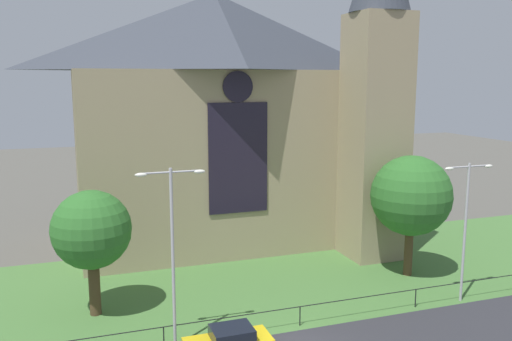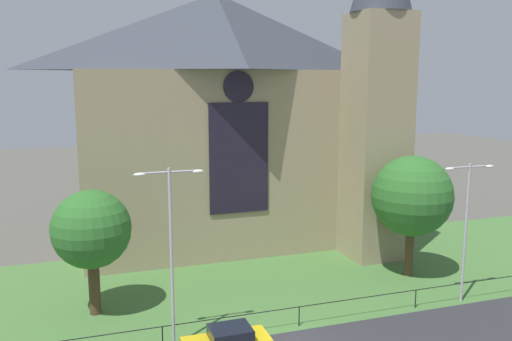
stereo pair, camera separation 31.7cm
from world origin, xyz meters
TOP-DOWN VIEW (x-y plane):
  - ground at (0.00, 10.00)m, footprint 160.00×160.00m
  - grass_verge at (0.00, 8.00)m, footprint 120.00×20.00m
  - church_building at (1.83, 19.19)m, footprint 23.20×16.20m
  - iron_railing at (1.06, 2.50)m, footprint 29.82×0.07m
  - tree_left_near at (-9.43, 7.69)m, footprint 4.45×4.45m
  - tree_right_near at (11.22, 7.22)m, footprint 5.44×5.44m
  - streetlamp_near at (-5.83, 2.40)m, footprint 3.37×0.26m
  - streetlamp_far at (11.67, 2.40)m, footprint 3.37×0.26m

SIDE VIEW (x-z plane):
  - ground at x=0.00m, z-range 0.00..0.00m
  - grass_verge at x=0.00m, z-range 0.00..0.01m
  - iron_railing at x=1.06m, z-range 0.41..1.53m
  - tree_left_near at x=-9.43m, z-range 1.35..8.59m
  - streetlamp_far at x=11.67m, z-range 1.13..9.62m
  - tree_right_near at x=11.22m, z-range 1.41..9.72m
  - streetlamp_near at x=-5.83m, z-range 1.16..10.30m
  - church_building at x=1.83m, z-range -2.73..23.27m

